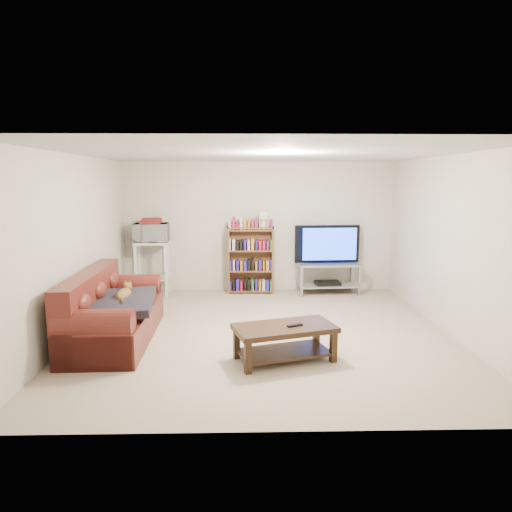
{
  "coord_description": "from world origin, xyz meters",
  "views": [
    {
      "loc": [
        -0.25,
        -5.98,
        2.06
      ],
      "look_at": [
        -0.1,
        0.4,
        1.0
      ],
      "focal_mm": 32.0,
      "sensor_mm": 36.0,
      "label": 1
    }
  ],
  "objects_px": {
    "sofa": "(109,316)",
    "bookshelf": "(251,259)",
    "coffee_table": "(285,336)",
    "tv_stand": "(328,273)"
  },
  "relations": [
    {
      "from": "sofa",
      "to": "bookshelf",
      "type": "height_order",
      "value": "bookshelf"
    },
    {
      "from": "coffee_table",
      "to": "tv_stand",
      "type": "height_order",
      "value": "tv_stand"
    },
    {
      "from": "coffee_table",
      "to": "bookshelf",
      "type": "bearing_deg",
      "value": 79.36
    },
    {
      "from": "sofa",
      "to": "tv_stand",
      "type": "xyz_separation_m",
      "value": [
        3.29,
        2.43,
        0.06
      ]
    },
    {
      "from": "tv_stand",
      "to": "bookshelf",
      "type": "relative_size",
      "value": 0.93
    },
    {
      "from": "coffee_table",
      "to": "tv_stand",
      "type": "distance_m",
      "value": 3.35
    },
    {
      "from": "coffee_table",
      "to": "bookshelf",
      "type": "distance_m",
      "value": 3.29
    },
    {
      "from": "coffee_table",
      "to": "tv_stand",
      "type": "relative_size",
      "value": 1.1
    },
    {
      "from": "sofa",
      "to": "coffee_table",
      "type": "xyz_separation_m",
      "value": [
        2.22,
        -0.75,
        -0.03
      ]
    },
    {
      "from": "sofa",
      "to": "tv_stand",
      "type": "relative_size",
      "value": 1.86
    }
  ]
}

